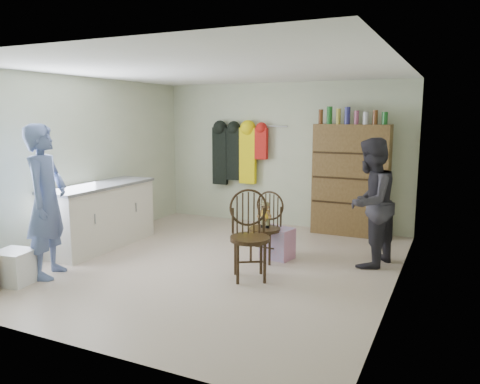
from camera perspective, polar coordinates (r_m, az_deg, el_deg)
The scene contains 11 objects.
ground_plane at distance 6.28m, azimuth -2.87°, elevation -8.69°, with size 5.00×5.00×0.00m, color #C5B29F.
room_walls at distance 6.45m, azimuth -0.76°, elevation 6.10°, with size 5.00×5.00×5.00m.
counter at distance 7.26m, azimuth -16.64°, elevation -2.75°, with size 0.64×1.86×0.94m.
plastic_tub at distance 6.12m, azimuth -25.79°, elevation -8.22°, with size 0.41×0.39×0.39m, color white.
chair_front at distance 6.30m, azimuth 3.22°, elevation -3.63°, with size 0.43×0.43×0.93m.
chair_far at distance 5.61m, azimuth 1.14°, elevation -4.81°, with size 0.65×0.65×1.07m.
striped_bag at distance 6.46m, azimuth 4.59°, elevation -6.23°, with size 0.40×0.31×0.42m, color pink.
person_left at distance 6.06m, azimuth -22.52°, elevation -1.06°, with size 0.67×0.44×1.85m, color #55669C.
person_right at distance 6.23m, azimuth 15.55°, elevation -1.27°, with size 0.81×0.63×1.67m, color #2D2B33.
dresser at distance 7.79m, azimuth 13.35°, elevation 1.52°, with size 1.20×0.39×2.08m.
coat_rack at distance 8.50m, azimuth -0.31°, elevation 4.69°, with size 1.42×0.12×1.09m.
Camera 1 is at (2.82, -5.26, 1.95)m, focal length 35.00 mm.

